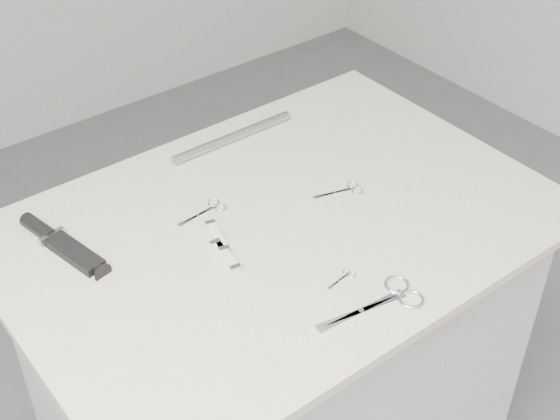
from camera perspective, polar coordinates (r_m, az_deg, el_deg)
plinth at (r=1.76m, az=-0.03°, el=-12.78°), size 0.90×0.60×0.90m
display_board at (r=1.44m, az=-0.03°, el=-1.12°), size 1.00×0.70×0.02m
large_shears at (r=1.29m, az=7.97°, el=-6.45°), size 0.19×0.08×0.01m
embroidery_scissors_a at (r=1.51m, az=4.77°, el=1.44°), size 0.10×0.05×0.00m
embroidery_scissors_b at (r=1.46m, az=-5.29°, el=-0.01°), size 0.10×0.04×0.00m
tiny_scissors at (r=1.32m, az=4.66°, el=-4.95°), size 0.06×0.03×0.00m
sheathed_knife at (r=1.43m, az=-15.93°, el=-2.24°), size 0.07×0.21×0.03m
pocket_knife_a at (r=1.35m, az=-4.05°, el=-3.37°), size 0.03×0.09×0.01m
pocket_knife_b at (r=1.39m, az=-4.64°, el=-1.96°), size 0.04×0.09×0.01m
metal_rail at (r=1.64m, az=-3.47°, el=5.35°), size 0.29×0.02×0.02m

